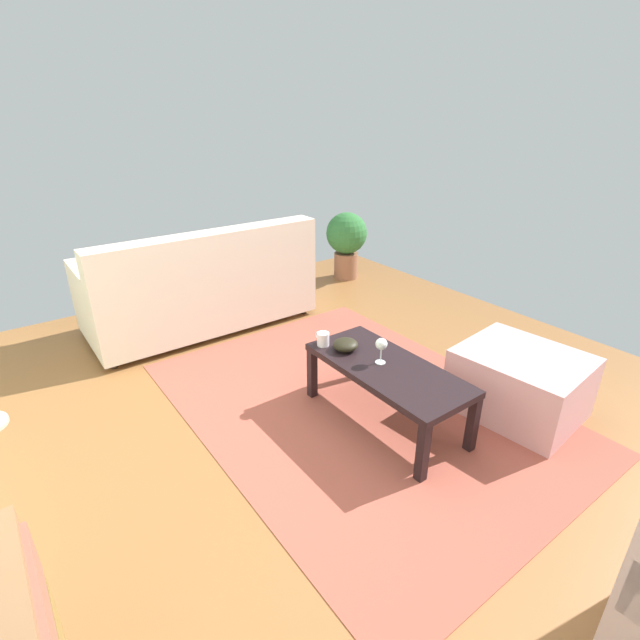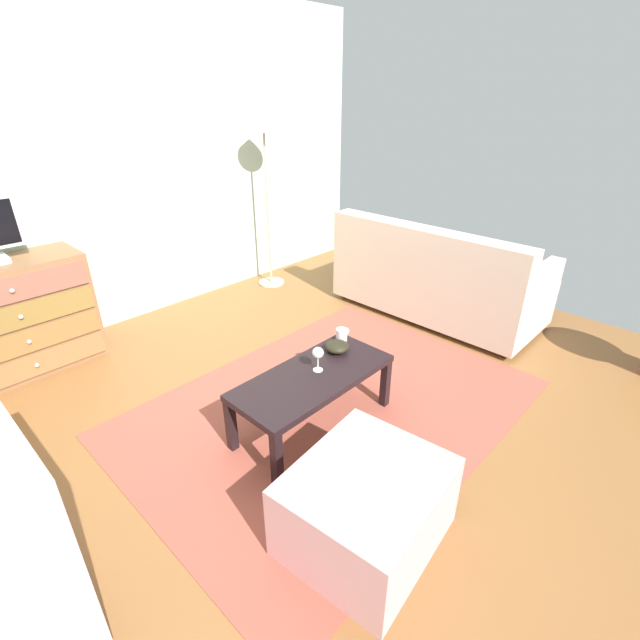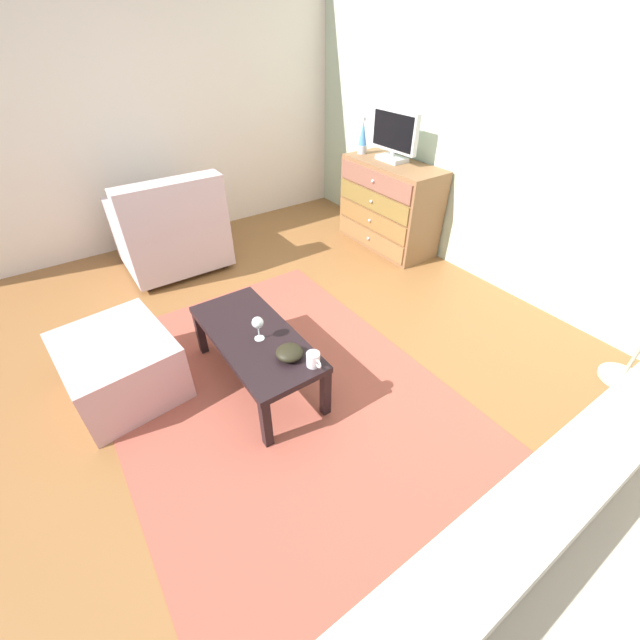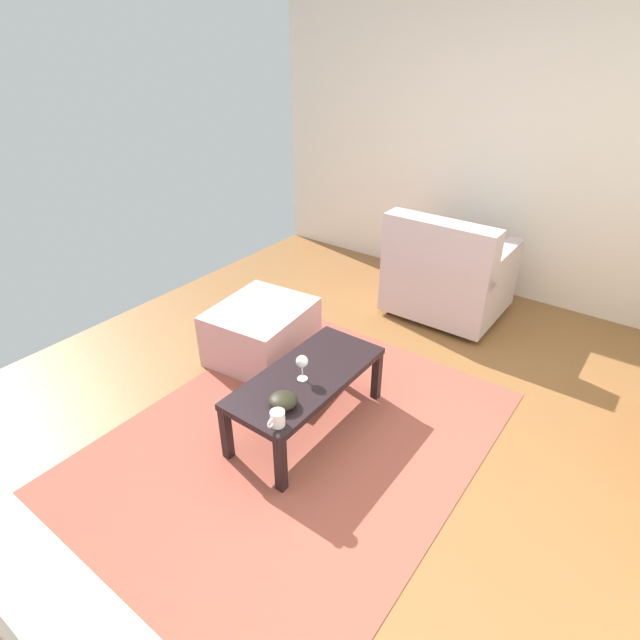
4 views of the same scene
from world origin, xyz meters
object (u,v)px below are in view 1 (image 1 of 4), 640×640
at_px(coffee_table, 387,373).
at_px(wine_glass, 381,345).
at_px(ottoman, 520,383).
at_px(potted_plant, 346,239).
at_px(bowl_decorative, 345,345).
at_px(couch_large, 202,289).
at_px(mug, 323,339).

height_order(coffee_table, wine_glass, wine_glass).
bearing_deg(ottoman, potted_plant, -15.86).
relative_size(bowl_decorative, couch_large, 0.08).
height_order(bowl_decorative, couch_large, couch_large).
height_order(bowl_decorative, ottoman, bowl_decorative).
distance_m(coffee_table, mug, 0.46).
bearing_deg(couch_large, mug, -173.63).
xyz_separation_m(mug, couch_large, (1.49, 0.17, -0.08)).
bearing_deg(wine_glass, potted_plant, -34.84).
xyz_separation_m(coffee_table, ottoman, (-0.41, -0.74, -0.13)).
bearing_deg(bowl_decorative, ottoman, -131.08).
xyz_separation_m(wine_glass, potted_plant, (2.13, -1.48, -0.06)).
relative_size(bowl_decorative, potted_plant, 0.21).
height_order(couch_large, potted_plant, couch_large).
distance_m(coffee_table, potted_plant, 2.63).
distance_m(coffee_table, bowl_decorative, 0.32).
distance_m(bowl_decorative, couch_large, 1.64).
xyz_separation_m(ottoman, potted_plant, (2.59, -0.73, 0.24)).
bearing_deg(wine_glass, coffee_table, -169.92).
distance_m(bowl_decorative, ottoman, 1.09).
relative_size(coffee_table, mug, 8.87).
bearing_deg(potted_plant, coffee_table, 145.96).
relative_size(coffee_table, couch_large, 0.55).
height_order(coffee_table, ottoman, ottoman).
xyz_separation_m(bowl_decorative, couch_large, (1.62, 0.24, -0.07)).
relative_size(coffee_table, wine_glass, 6.44).
relative_size(mug, bowl_decorative, 0.74).
bearing_deg(wine_glass, ottoman, -121.72).
height_order(bowl_decorative, potted_plant, potted_plant).
bearing_deg(mug, ottoman, -133.47).
relative_size(wine_glass, ottoman, 0.22).
height_order(mug, bowl_decorative, mug).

